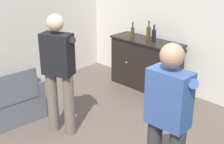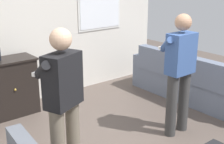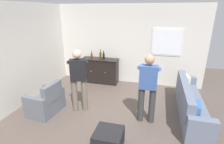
% 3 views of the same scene
% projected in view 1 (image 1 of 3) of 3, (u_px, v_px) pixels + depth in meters
% --- Properties ---
extents(wall_back_with_window, '(5.20, 0.15, 2.80)m').
position_uv_depth(wall_back_with_window, '(213.00, 18.00, 4.90)').
color(wall_back_with_window, silver).
rests_on(wall_back_with_window, ground).
extents(armchair, '(0.71, 0.93, 0.85)m').
position_uv_depth(armchair, '(10.00, 102.00, 4.65)').
color(armchair, slate).
rests_on(armchair, ground).
extents(sideboard_cabinet, '(1.36, 0.49, 0.91)m').
position_uv_depth(sideboard_cabinet, '(146.00, 64.00, 5.67)').
color(sideboard_cabinet, black).
rests_on(sideboard_cabinet, ground).
extents(bottle_wine_green, '(0.08, 0.08, 0.30)m').
position_uv_depth(bottle_wine_green, '(154.00, 35.00, 5.37)').
color(bottle_wine_green, black).
rests_on(bottle_wine_green, sideboard_cabinet).
extents(bottle_liquor_amber, '(0.08, 0.08, 0.34)m').
position_uv_depth(bottle_liquor_amber, '(149.00, 33.00, 5.45)').
color(bottle_liquor_amber, '#593314').
rests_on(bottle_liquor_amber, sideboard_cabinet).
extents(bottle_spirits_clear, '(0.07, 0.07, 0.28)m').
position_uv_depth(bottle_spirits_clear, '(133.00, 32.00, 5.63)').
color(bottle_spirits_clear, '#593314').
rests_on(bottle_spirits_clear, sideboard_cabinet).
extents(person_standing_left, '(0.52, 0.52, 1.68)m').
position_uv_depth(person_standing_left, '(59.00, 70.00, 4.12)').
color(person_standing_left, '#6B6051').
rests_on(person_standing_left, ground).
extents(person_standing_right, '(0.56, 0.48, 1.68)m').
position_uv_depth(person_standing_right, '(168.00, 119.00, 2.94)').
color(person_standing_right, '#383838').
rests_on(person_standing_right, ground).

